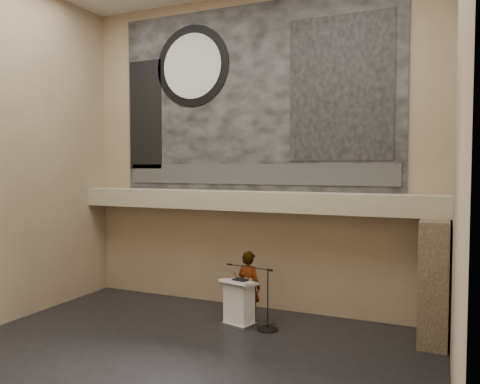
% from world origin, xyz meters
% --- Properties ---
extents(floor, '(10.00, 10.00, 0.00)m').
position_xyz_m(floor, '(0.00, 0.00, 0.00)').
color(floor, black).
rests_on(floor, ground).
extents(wall_back, '(10.00, 0.02, 8.50)m').
position_xyz_m(wall_back, '(0.00, 4.00, 4.25)').
color(wall_back, '#8C7359').
rests_on(wall_back, floor).
extents(wall_right, '(0.02, 8.00, 8.50)m').
position_xyz_m(wall_right, '(5.00, 0.00, 4.25)').
color(wall_right, '#8C7359').
rests_on(wall_right, floor).
extents(soffit, '(10.00, 0.80, 0.50)m').
position_xyz_m(soffit, '(0.00, 3.60, 2.95)').
color(soffit, tan).
rests_on(soffit, wall_back).
extents(sprinkler_left, '(0.04, 0.04, 0.06)m').
position_xyz_m(sprinkler_left, '(-1.60, 3.55, 2.67)').
color(sprinkler_left, '#B2893D').
rests_on(sprinkler_left, soffit).
extents(sprinkler_right, '(0.04, 0.04, 0.06)m').
position_xyz_m(sprinkler_right, '(1.90, 3.55, 2.67)').
color(sprinkler_right, '#B2893D').
rests_on(sprinkler_right, soffit).
extents(banner, '(8.00, 0.05, 5.00)m').
position_xyz_m(banner, '(0.00, 3.97, 5.70)').
color(banner, black).
rests_on(banner, wall_back).
extents(banner_text_strip, '(7.76, 0.02, 0.55)m').
position_xyz_m(banner_text_strip, '(0.00, 3.93, 3.65)').
color(banner_text_strip, '#313131').
rests_on(banner_text_strip, banner).
extents(banner_clock_rim, '(2.30, 0.02, 2.30)m').
position_xyz_m(banner_clock_rim, '(-1.80, 3.93, 6.70)').
color(banner_clock_rim, black).
rests_on(banner_clock_rim, banner).
extents(banner_clock_face, '(1.84, 0.02, 1.84)m').
position_xyz_m(banner_clock_face, '(-1.80, 3.91, 6.70)').
color(banner_clock_face, silver).
rests_on(banner_clock_face, banner).
extents(banner_building_print, '(2.60, 0.02, 3.60)m').
position_xyz_m(banner_building_print, '(2.40, 3.93, 5.80)').
color(banner_building_print, black).
rests_on(banner_building_print, banner).
extents(banner_brick_print, '(1.10, 0.02, 3.20)m').
position_xyz_m(banner_brick_print, '(-3.40, 3.93, 5.40)').
color(banner_brick_print, black).
rests_on(banner_brick_print, banner).
extents(stone_pier, '(0.60, 1.40, 2.70)m').
position_xyz_m(stone_pier, '(4.65, 3.15, 1.35)').
color(stone_pier, '#463A2B').
rests_on(stone_pier, floor).
extents(lectern, '(0.94, 0.77, 1.14)m').
position_xyz_m(lectern, '(0.32, 2.40, 0.55)').
color(lectern, silver).
rests_on(lectern, floor).
extents(binder, '(0.39, 0.34, 0.04)m').
position_xyz_m(binder, '(0.35, 2.42, 1.12)').
color(binder, black).
rests_on(binder, lectern).
extents(papers, '(0.25, 0.32, 0.00)m').
position_xyz_m(papers, '(0.25, 2.37, 1.10)').
color(papers, white).
rests_on(papers, lectern).
extents(speaker_person, '(0.73, 0.56, 1.77)m').
position_xyz_m(speaker_person, '(0.44, 2.75, 0.89)').
color(speaker_person, white).
rests_on(speaker_person, floor).
extents(mic_stand, '(1.40, 0.52, 1.47)m').
position_xyz_m(mic_stand, '(1.02, 2.42, 0.21)').
color(mic_stand, black).
rests_on(mic_stand, floor).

